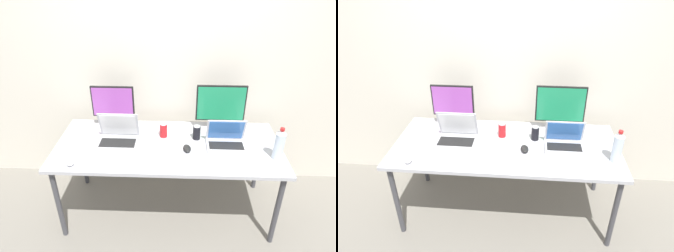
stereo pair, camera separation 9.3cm
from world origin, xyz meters
The scene contains 13 objects.
ground_plane centered at (0.00, 0.00, 0.00)m, with size 16.00×16.00×0.00m, color gray.
wall_back centered at (0.00, 0.59, 1.30)m, with size 7.00×0.08×2.60m, color silver.
work_desk centered at (0.00, 0.00, 0.69)m, with size 1.90×0.81×0.74m.
monitor_left centered at (-0.51, 0.30, 0.95)m, with size 0.39×0.19×0.40m.
monitor_center centered at (0.46, 0.29, 0.96)m, with size 0.44×0.20×0.42m.
laptop_silver centered at (-0.43, 0.02, 0.80)m, with size 0.34×0.26×0.26m.
laptop_secondary centered at (0.49, 0.01, 0.79)m, with size 0.32×0.22×0.23m.
keyboard_main centered at (-0.10, -0.24, 0.75)m, with size 0.37×0.12×0.02m, color white.
mouse_by_keyboard centered at (-0.74, -0.31, 0.76)m, with size 0.06×0.09×0.04m, color silver.
mouse_by_laptop centered at (0.16, -0.08, 0.76)m, with size 0.06×0.11×0.03m, color black.
water_bottle centered at (0.87, -0.16, 0.87)m, with size 0.08×0.08×0.27m.
soda_can_near_keyboard centered at (-0.05, 0.13, 0.80)m, with size 0.07×0.07×0.13m.
soda_can_by_laptop centered at (0.24, 0.10, 0.80)m, with size 0.07×0.07×0.13m.
Camera 1 is at (0.09, -2.13, 2.14)m, focal length 32.00 mm.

